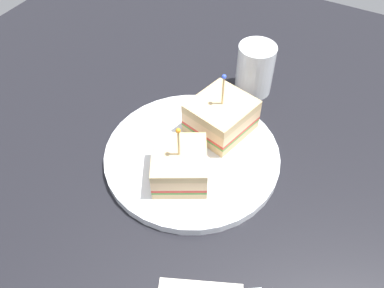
{
  "coord_description": "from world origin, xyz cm",
  "views": [
    {
      "loc": [
        35.03,
        19.32,
        47.85
      ],
      "look_at": [
        0.0,
        0.0,
        3.38
      ],
      "focal_mm": 37.42,
      "sensor_mm": 36.0,
      "label": 1
    }
  ],
  "objects_px": {
    "sandwich_half_front": "(179,165)",
    "sandwich_half_back": "(221,116)",
    "plate": "(192,156)",
    "drink_glass": "(255,72)"
  },
  "relations": [
    {
      "from": "sandwich_half_back",
      "to": "drink_glass",
      "type": "bearing_deg",
      "value": 179.31
    },
    {
      "from": "sandwich_half_front",
      "to": "sandwich_half_back",
      "type": "relative_size",
      "value": 0.99
    },
    {
      "from": "plate",
      "to": "sandwich_half_back",
      "type": "xyz_separation_m",
      "value": [
        -0.07,
        0.02,
        0.03
      ]
    },
    {
      "from": "plate",
      "to": "drink_glass",
      "type": "height_order",
      "value": "drink_glass"
    },
    {
      "from": "sandwich_half_back",
      "to": "drink_glass",
      "type": "xyz_separation_m",
      "value": [
        -0.13,
        0.0,
        -0.0
      ]
    },
    {
      "from": "sandwich_half_front",
      "to": "drink_glass",
      "type": "xyz_separation_m",
      "value": [
        -0.25,
        0.01,
        0.0
      ]
    },
    {
      "from": "plate",
      "to": "sandwich_half_back",
      "type": "distance_m",
      "value": 0.08
    },
    {
      "from": "sandwich_half_back",
      "to": "drink_glass",
      "type": "height_order",
      "value": "sandwich_half_back"
    },
    {
      "from": "drink_glass",
      "to": "sandwich_half_back",
      "type": "bearing_deg",
      "value": -0.69
    },
    {
      "from": "sandwich_half_front",
      "to": "drink_glass",
      "type": "relative_size",
      "value": 1.18
    }
  ]
}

